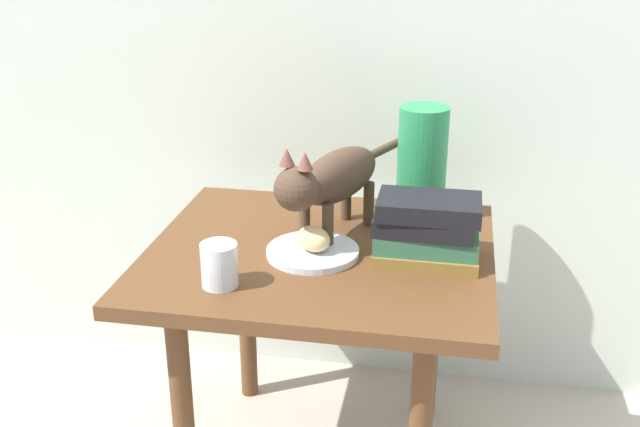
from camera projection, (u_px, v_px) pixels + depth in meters
name	position (u px, v px, depth m)	size (l,w,h in m)	color
side_table	(320.00, 283.00, 1.62)	(0.71, 0.63, 0.55)	brown
plate	(313.00, 252.00, 1.56)	(0.19, 0.19, 0.01)	silver
bread_roll	(313.00, 239.00, 1.54)	(0.08, 0.06, 0.05)	#E0BC7A
cat	(331.00, 179.00, 1.59)	(0.23, 0.44, 0.23)	#4C3828
book_stack	(427.00, 230.00, 1.52)	(0.21, 0.14, 0.13)	olive
green_vase	(422.00, 163.00, 1.71)	(0.11, 0.11, 0.26)	#288C51
candle_jar	(220.00, 267.00, 1.42)	(0.07, 0.07, 0.08)	silver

